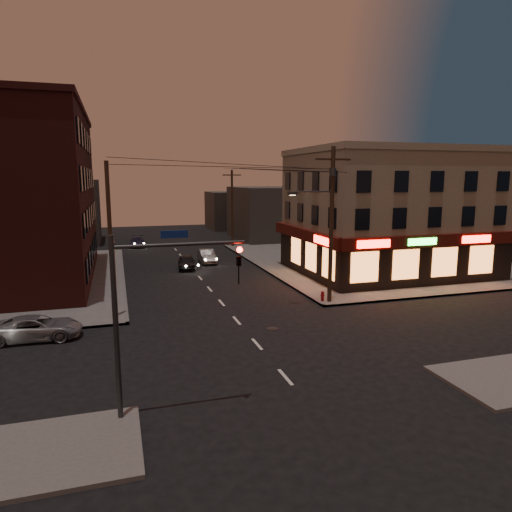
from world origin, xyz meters
name	(u,v)px	position (x,y,z in m)	size (l,w,h in m)	color
ground	(257,344)	(0.00, 0.00, 0.00)	(120.00, 120.00, 0.00)	black
sidewalk_ne	(372,260)	(18.00, 19.00, 0.07)	(24.00, 28.00, 0.15)	#514F4C
pizza_building	(388,212)	(15.93, 13.43, 5.35)	(15.85, 12.85, 10.50)	#9C9277
brick_apartment	(6,198)	(-14.50, 19.00, 6.65)	(12.00, 20.00, 13.00)	#451816
bg_building_ne_a	(273,213)	(14.00, 38.00, 3.50)	(10.00, 12.00, 7.00)	#3F3D3A
bg_building_nw	(62,212)	(-13.00, 42.00, 4.00)	(9.00, 10.00, 8.00)	#3F3D3A
bg_building_ne_b	(233,210)	(12.00, 52.00, 3.00)	(8.00, 8.00, 6.00)	#3F3D3A
utility_pole_main	(330,216)	(6.68, 5.80, 5.76)	(4.20, 0.44, 10.00)	#382619
utility_pole_far	(232,208)	(6.80, 32.00, 4.65)	(0.26, 0.26, 9.00)	#382619
utility_pole_west	(110,241)	(-6.80, 6.50, 4.65)	(0.24, 0.24, 9.00)	#382619
traffic_signal	(147,301)	(-5.57, -5.60, 4.16)	(4.49, 0.32, 6.47)	#333538
suv_cross	(36,328)	(-10.62, 4.00, 0.62)	(2.04, 4.43, 1.23)	gray
sedan_near	(187,262)	(-0.50, 20.10, 0.64)	(1.52, 3.77, 1.28)	black
sedan_mid	(207,256)	(1.90, 22.81, 0.65)	(1.37, 3.94, 1.30)	#625E5B
sedan_far	(137,242)	(-4.17, 35.74, 0.59)	(1.65, 4.06, 1.18)	#181931
fire_hydrant	(323,295)	(6.40, 6.00, 0.52)	(0.31, 0.31, 0.68)	maroon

